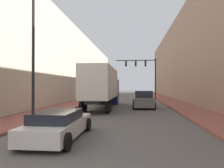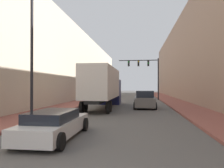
{
  "view_description": "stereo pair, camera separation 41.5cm",
  "coord_description": "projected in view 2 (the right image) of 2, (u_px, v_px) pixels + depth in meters",
  "views": [
    {
      "loc": [
        1.16,
        -2.61,
        2.24
      ],
      "look_at": [
        -0.62,
        14.57,
        2.39
      ],
      "focal_mm": 35.0,
      "sensor_mm": 36.0,
      "label": 1
    },
    {
      "loc": [
        1.57,
        -2.57,
        2.24
      ],
      "look_at": [
        -0.62,
        14.57,
        2.39
      ],
      "focal_mm": 35.0,
      "sensor_mm": 36.0,
      "label": 2
    }
  ],
  "objects": [
    {
      "name": "suv_car",
      "position": [
        145.0,
        100.0,
        22.2
      ],
      "size": [
        2.16,
        4.73,
        1.76
      ],
      "color": "slate",
      "rests_on": "ground"
    },
    {
      "name": "building_right",
      "position": [
        205.0,
        55.0,
        31.17
      ],
      "size": [
        6.0,
        80.0,
        13.26
      ],
      "color": "#997A66",
      "rests_on": "ground"
    },
    {
      "name": "sidewalk_left",
      "position": [
        88.0,
        100.0,
        33.27
      ],
      "size": [
        3.11,
        80.0,
        0.15
      ],
      "color": "brown",
      "rests_on": "ground"
    },
    {
      "name": "street_lamp",
      "position": [
        32.0,
        40.0,
        12.39
      ],
      "size": [
        0.44,
        0.44,
        7.71
      ],
      "color": "black",
      "rests_on": "ground"
    },
    {
      "name": "sedan_car",
      "position": [
        54.0,
        125.0,
        9.32
      ],
      "size": [
        2.01,
        4.72,
        1.19
      ],
      "color": "silver",
      "rests_on": "ground"
    },
    {
      "name": "sidewalk_right",
      "position": [
        172.0,
        101.0,
        31.69
      ],
      "size": [
        3.11,
        80.0,
        0.15
      ],
      "color": "brown",
      "rests_on": "ground"
    },
    {
      "name": "traffic_signal_gantry",
      "position": [
        148.0,
        70.0,
        35.29
      ],
      "size": [
        6.44,
        0.35,
        6.71
      ],
      "color": "black",
      "rests_on": "ground"
    },
    {
      "name": "semi_truck",
      "position": [
        104.0,
        86.0,
        22.29
      ],
      "size": [
        2.45,
        11.8,
        3.98
      ],
      "color": "silver",
      "rests_on": "ground"
    },
    {
      "name": "building_left",
      "position": [
        60.0,
        64.0,
        33.9
      ],
      "size": [
        6.0,
        80.0,
        11.43
      ],
      "color": "beige",
      "rests_on": "ground"
    }
  ]
}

